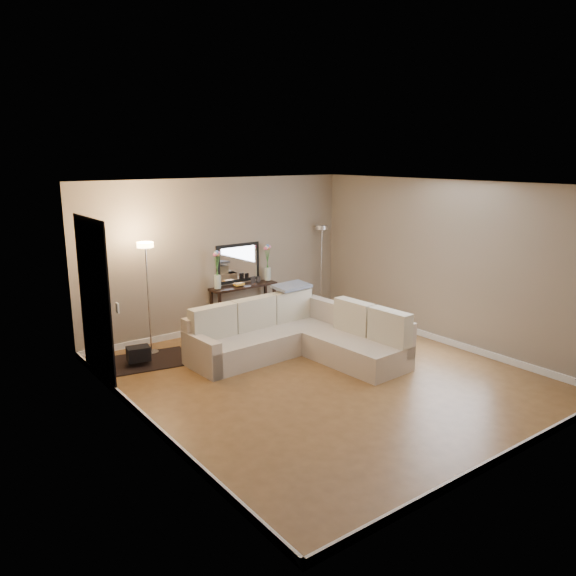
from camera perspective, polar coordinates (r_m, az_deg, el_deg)
floor at (r=7.80m, az=3.55°, el=-9.03°), size 5.00×5.50×0.01m
ceiling at (r=7.22m, az=3.85°, el=10.50°), size 5.00×5.50×0.01m
wall_back at (r=9.63m, az=-6.98°, el=3.33°), size 5.00×0.02×2.60m
wall_front at (r=5.66m, az=22.09°, el=-4.73°), size 5.00×0.02×2.60m
wall_left at (r=6.13m, az=-14.55°, el=-2.80°), size 0.02×5.50×2.60m
wall_right at (r=9.19m, az=15.75°, el=2.44°), size 0.02×5.50×2.60m
baseboard_back at (r=9.90m, az=-6.71°, el=-3.84°), size 5.00×0.03×0.10m
baseboard_front at (r=6.16m, az=20.84°, el=-15.82°), size 5.00×0.03×0.10m
baseboard_left at (r=6.59m, az=-13.70°, el=-13.27°), size 0.03×5.50×0.10m
baseboard_right at (r=9.48m, az=15.18°, el=-5.01°), size 0.03×5.50×0.10m
doorway at (r=7.75m, az=-19.05°, el=-1.29°), size 0.02×1.20×2.20m
switch_plate at (r=6.94m, az=-16.95°, el=-1.94°), size 0.02×0.08×0.12m
sectional_sofa at (r=8.45m, az=0.82°, el=-4.89°), size 2.53×2.35×0.85m
throw_blanket at (r=8.98m, az=0.39°, el=0.19°), size 0.64×0.42×0.08m
console_table at (r=9.81m, az=-4.89°, el=-1.65°), size 1.24×0.37×0.76m
leaning_mirror at (r=9.83m, az=-5.10°, el=2.56°), size 0.87×0.07×0.68m
table_decor at (r=9.74m, az=-4.45°, el=0.55°), size 0.52×0.12×0.12m
flower_vase_left at (r=9.44m, az=-7.20°, el=1.59°), size 0.14×0.12×0.65m
flower_vase_right at (r=10.01m, az=-2.09°, el=2.36°), size 0.14×0.12×0.65m
floor_lamp_lit at (r=8.58m, az=-14.13°, el=1.20°), size 0.28×0.28×1.72m
floor_lamp_unlit at (r=10.66m, az=3.42°, el=3.75°), size 0.29×0.29×1.68m
charcoal_rug at (r=8.59m, az=-13.82°, el=-7.16°), size 1.26×1.03×0.01m
black_bag at (r=8.41m, az=-14.96°, el=-6.45°), size 0.35×0.28×0.21m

